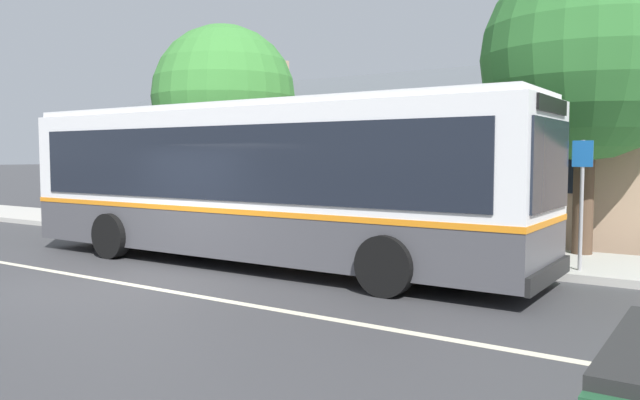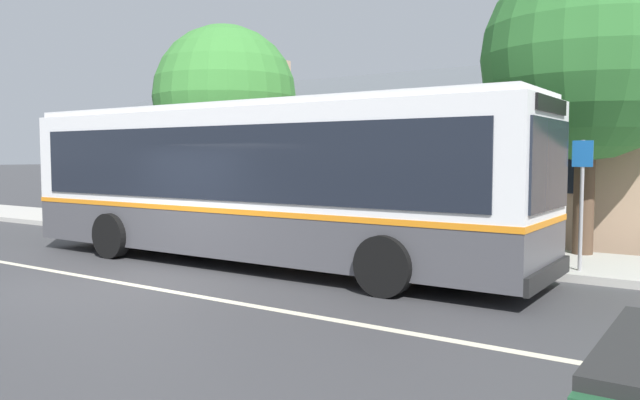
% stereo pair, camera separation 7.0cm
% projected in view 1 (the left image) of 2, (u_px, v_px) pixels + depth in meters
% --- Properties ---
extents(ground_plane, '(300.00, 300.00, 0.00)m').
position_uv_depth(ground_plane, '(126.00, 284.00, 11.01)').
color(ground_plane, '#38383A').
extents(sidewalk_far, '(60.00, 3.00, 0.15)m').
position_uv_depth(sidewalk_far, '(316.00, 241.00, 15.98)').
color(sidewalk_far, '#ADAAA3').
rests_on(sidewalk_far, ground).
extents(lane_divider_stripe, '(60.00, 0.16, 0.01)m').
position_uv_depth(lane_divider_stripe, '(126.00, 284.00, 11.01)').
color(lane_divider_stripe, beige).
rests_on(lane_divider_stripe, ground).
extents(community_building, '(21.28, 9.48, 6.26)m').
position_uv_depth(community_building, '(386.00, 164.00, 22.60)').
color(community_building, tan).
rests_on(community_building, ground).
extents(transit_bus, '(11.72, 2.79, 3.30)m').
position_uv_depth(transit_bus, '(260.00, 180.00, 12.91)').
color(transit_bus, '#47474C').
rests_on(transit_bus, ground).
extents(bench_by_building, '(1.85, 0.51, 0.94)m').
position_uv_depth(bench_by_building, '(133.00, 211.00, 18.99)').
color(bench_by_building, brown).
rests_on(bench_by_building, sidewalk_far).
extents(bench_down_street, '(1.54, 0.51, 0.94)m').
position_uv_depth(bench_down_street, '(241.00, 218.00, 17.08)').
color(bench_down_street, brown).
rests_on(bench_down_street, sidewalk_far).
extents(street_tree_primary, '(4.44, 4.44, 6.60)m').
position_uv_depth(street_tree_primary, '(584.00, 64.00, 13.21)').
color(street_tree_primary, '#4C3828').
rests_on(street_tree_primary, ground).
extents(street_tree_secondary, '(4.30, 4.30, 6.18)m').
position_uv_depth(street_tree_secondary, '(223.00, 101.00, 18.77)').
color(street_tree_secondary, '#4C3828').
rests_on(street_tree_secondary, ground).
extents(bus_stop_sign, '(0.36, 0.07, 2.40)m').
position_uv_depth(bus_stop_sign, '(582.00, 190.00, 11.41)').
color(bus_stop_sign, gray).
rests_on(bus_stop_sign, sidewalk_far).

